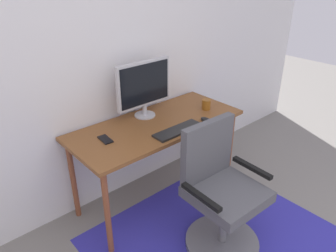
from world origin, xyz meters
name	(u,v)px	position (x,y,z in m)	size (l,w,h in m)	color
wall_back	(75,59)	(0.00, 2.20, 1.30)	(6.00, 0.10, 2.60)	silver
area_rug	(212,237)	(0.46, 1.14, 0.00)	(1.72, 1.42, 0.01)	#312DA0
desk	(157,131)	(0.46, 1.81, 0.68)	(1.47, 0.64, 0.76)	brown
monitor	(144,86)	(0.48, 1.99, 1.03)	(0.52, 0.18, 0.48)	#B2B2B7
keyboard	(178,130)	(0.50, 1.59, 0.77)	(0.43, 0.13, 0.02)	black
computer_mouse	(206,120)	(0.79, 1.56, 0.77)	(0.06, 0.10, 0.03)	black
coffee_cup	(206,104)	(0.98, 1.74, 0.80)	(0.08, 0.08, 0.09)	#8E5218
cell_phone	(105,139)	(-0.01, 1.85, 0.76)	(0.07, 0.14, 0.01)	black
office_chair	(220,200)	(0.46, 1.09, 0.40)	(0.57, 0.56, 0.97)	slate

